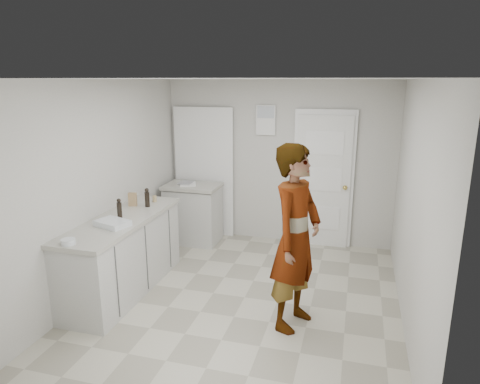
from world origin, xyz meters
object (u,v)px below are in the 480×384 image
(oil_cruet_a, at_px, (147,198))
(egg_bowl, at_px, (68,242))
(oil_cruet_b, at_px, (119,210))
(cake_mix_box, at_px, (133,199))
(spice_jar, at_px, (155,199))
(baking_dish, at_px, (113,223))
(person, at_px, (296,238))

(oil_cruet_a, bearing_deg, egg_bowl, -96.10)
(oil_cruet_b, height_order, egg_bowl, oil_cruet_b)
(cake_mix_box, height_order, oil_cruet_b, oil_cruet_b)
(oil_cruet_b, bearing_deg, oil_cruet_a, 83.84)
(oil_cruet_b, bearing_deg, spice_jar, 86.69)
(cake_mix_box, distance_m, oil_cruet_b, 0.56)
(cake_mix_box, xyz_separation_m, oil_cruet_a, (0.20, 0.02, 0.03))
(cake_mix_box, height_order, oil_cruet_a, oil_cruet_a)
(baking_dish, bearing_deg, oil_cruet_b, 99.19)
(cake_mix_box, xyz_separation_m, egg_bowl, (0.05, -1.36, -0.06))
(person, xyz_separation_m, spice_jar, (-2.01, 0.91, 0.01))
(baking_dish, distance_m, egg_bowl, 0.61)
(oil_cruet_b, bearing_deg, baking_dish, -80.81)
(person, height_order, oil_cruet_b, person)
(oil_cruet_a, distance_m, egg_bowl, 1.39)
(cake_mix_box, xyz_separation_m, spice_jar, (0.18, 0.25, -0.05))
(person, xyz_separation_m, baking_dish, (-2.02, -0.09, -0.00))
(spice_jar, distance_m, oil_cruet_b, 0.80)
(person, xyz_separation_m, egg_bowl, (-2.14, -0.69, -0.00))
(egg_bowl, bearing_deg, person, 17.89)
(oil_cruet_b, xyz_separation_m, egg_bowl, (-0.09, -0.82, -0.09))
(cake_mix_box, relative_size, spice_jar, 2.12)
(cake_mix_box, distance_m, oil_cruet_a, 0.20)
(person, distance_m, baking_dish, 2.02)
(baking_dish, bearing_deg, oil_cruet_a, 88.11)
(person, height_order, egg_bowl, person)
(oil_cruet_a, xyz_separation_m, egg_bowl, (-0.15, -1.38, -0.09))
(oil_cruet_a, relative_size, oil_cruet_b, 0.96)
(oil_cruet_b, relative_size, baking_dish, 0.61)
(oil_cruet_a, distance_m, baking_dish, 0.78)
(oil_cruet_a, height_order, egg_bowl, oil_cruet_a)
(oil_cruet_a, relative_size, egg_bowl, 1.76)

